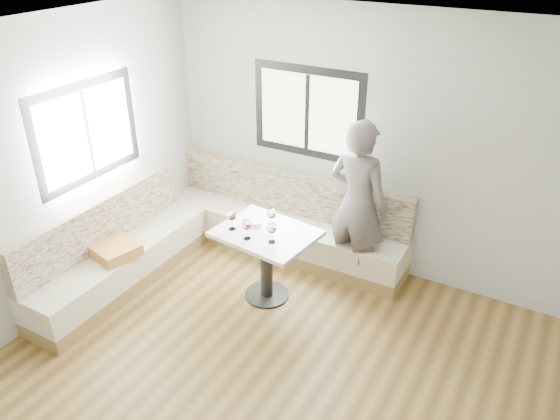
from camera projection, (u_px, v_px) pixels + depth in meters
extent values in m
cube|color=brown|center=(262.00, 419.00, 4.30)|extent=(5.00, 5.00, 0.01)
cube|color=white|center=(253.00, 61.00, 2.97)|extent=(5.00, 5.00, 0.01)
cube|color=#B7B7B2|center=(386.00, 150.00, 5.55)|extent=(5.00, 0.01, 2.80)
cube|color=#B7B7B2|center=(12.00, 191.00, 4.71)|extent=(0.01, 5.00, 2.80)
cube|color=black|center=(308.00, 113.00, 5.81)|extent=(1.30, 0.02, 1.00)
cube|color=black|center=(87.00, 132.00, 5.28)|extent=(0.02, 1.30, 1.00)
cube|color=olive|center=(283.00, 245.00, 6.42)|extent=(2.90, 0.55, 0.16)
cube|color=beige|center=(283.00, 229.00, 6.31)|extent=(2.90, 0.55, 0.29)
cube|color=beige|center=(292.00, 191.00, 6.28)|extent=(2.90, 0.14, 0.50)
cube|color=olive|center=(124.00, 277.00, 5.85)|extent=(0.55, 2.25, 0.16)
cube|color=beige|center=(121.00, 260.00, 5.75)|extent=(0.55, 2.25, 0.29)
cube|color=beige|center=(101.00, 222.00, 5.65)|extent=(0.14, 2.25, 0.50)
cube|color=gold|center=(116.00, 250.00, 5.53)|extent=(0.49, 0.49, 0.12)
cylinder|color=black|center=(267.00, 294.00, 5.70)|extent=(0.46, 0.46, 0.02)
cylinder|color=black|center=(266.00, 266.00, 5.53)|extent=(0.13, 0.13, 0.73)
cube|color=white|center=(266.00, 233.00, 5.35)|extent=(1.02, 0.84, 0.04)
imported|color=#584F50|center=(358.00, 204.00, 5.55)|extent=(0.73, 0.54, 1.82)
cylinder|color=white|center=(256.00, 224.00, 5.43)|extent=(0.10, 0.10, 0.04)
sphere|color=black|center=(258.00, 223.00, 5.43)|extent=(0.02, 0.02, 0.02)
sphere|color=black|center=(256.00, 222.00, 5.44)|extent=(0.02, 0.02, 0.02)
sphere|color=black|center=(256.00, 224.00, 5.41)|extent=(0.02, 0.02, 0.02)
cylinder|color=white|center=(232.00, 229.00, 5.38)|extent=(0.07, 0.07, 0.01)
cylinder|color=white|center=(232.00, 224.00, 5.35)|extent=(0.01, 0.01, 0.09)
ellipsoid|color=white|center=(232.00, 215.00, 5.31)|extent=(0.10, 0.10, 0.12)
cylinder|color=#3F070E|center=(232.00, 218.00, 5.32)|extent=(0.07, 0.07, 0.02)
cylinder|color=white|center=(247.00, 238.00, 5.22)|extent=(0.07, 0.07, 0.01)
cylinder|color=white|center=(247.00, 234.00, 5.20)|extent=(0.01, 0.01, 0.09)
ellipsoid|color=white|center=(247.00, 224.00, 5.15)|extent=(0.10, 0.10, 0.12)
cylinder|color=#3F070E|center=(247.00, 227.00, 5.16)|extent=(0.07, 0.07, 0.02)
cylinder|color=white|center=(272.00, 242.00, 5.16)|extent=(0.07, 0.07, 0.01)
cylinder|color=white|center=(272.00, 237.00, 5.14)|extent=(0.01, 0.01, 0.09)
ellipsoid|color=white|center=(272.00, 228.00, 5.09)|extent=(0.10, 0.10, 0.12)
cylinder|color=#3F070E|center=(272.00, 230.00, 5.10)|extent=(0.07, 0.07, 0.02)
cylinder|color=white|center=(272.00, 227.00, 5.41)|extent=(0.07, 0.07, 0.01)
cylinder|color=white|center=(272.00, 222.00, 5.39)|extent=(0.01, 0.01, 0.09)
ellipsoid|color=white|center=(272.00, 213.00, 5.34)|extent=(0.10, 0.10, 0.12)
cylinder|color=#3F070E|center=(272.00, 216.00, 5.35)|extent=(0.07, 0.07, 0.02)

